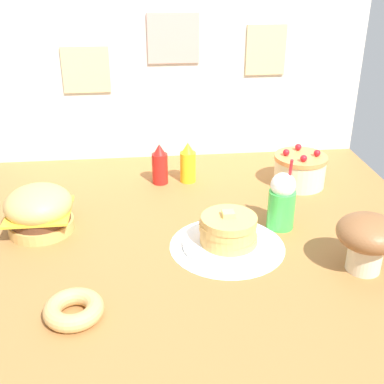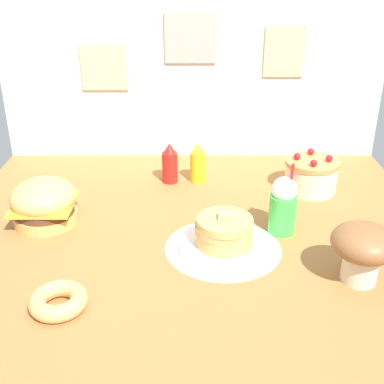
% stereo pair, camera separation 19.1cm
% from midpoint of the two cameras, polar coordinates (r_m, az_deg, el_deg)
% --- Properties ---
extents(ground_plane, '(1.96, 1.76, 0.02)m').
position_cam_midpoint_polar(ground_plane, '(1.94, -2.59, -5.56)').
color(ground_plane, '#9E6B38').
extents(back_wall, '(1.96, 0.04, 0.81)m').
position_cam_midpoint_polar(back_wall, '(2.59, -4.12, 12.77)').
color(back_wall, silver).
rests_on(back_wall, ground_plane).
extents(doily_mat, '(0.43, 0.43, 0.00)m').
position_cam_midpoint_polar(doily_mat, '(1.87, 1.15, -6.32)').
color(doily_mat, white).
rests_on(doily_mat, ground_plane).
extents(burger, '(0.26, 0.26, 0.19)m').
position_cam_midpoint_polar(burger, '(2.05, -19.80, -2.05)').
color(burger, '#DBA859').
rests_on(burger, ground_plane).
extents(pancake_stack, '(0.34, 0.34, 0.15)m').
position_cam_midpoint_polar(pancake_stack, '(1.84, 1.22, -4.82)').
color(pancake_stack, white).
rests_on(pancake_stack, doily_mat).
extents(layer_cake, '(0.25, 0.25, 0.18)m').
position_cam_midpoint_polar(layer_cake, '(2.36, 10.09, 2.47)').
color(layer_cake, beige).
rests_on(layer_cake, ground_plane).
extents(ketchup_bottle, '(0.08, 0.08, 0.20)m').
position_cam_midpoint_polar(ketchup_bottle, '(2.35, -6.06, 3.04)').
color(ketchup_bottle, red).
rests_on(ketchup_bottle, ground_plane).
extents(mustard_bottle, '(0.08, 0.08, 0.20)m').
position_cam_midpoint_polar(mustard_bottle, '(2.36, -2.80, 3.24)').
color(mustard_bottle, yellow).
rests_on(mustard_bottle, ground_plane).
extents(cream_soda_cup, '(0.11, 0.11, 0.30)m').
position_cam_midpoint_polar(cream_soda_cup, '(1.96, 7.61, -1.10)').
color(cream_soda_cup, green).
rests_on(cream_soda_cup, ground_plane).
extents(donut_pink_glaze, '(0.18, 0.18, 0.06)m').
position_cam_midpoint_polar(donut_pink_glaze, '(1.60, -16.95, -12.91)').
color(donut_pink_glaze, tan).
rests_on(donut_pink_glaze, ground_plane).
extents(mushroom_stool, '(0.22, 0.22, 0.21)m').
position_cam_midpoint_polar(mushroom_stool, '(1.75, 16.72, -5.16)').
color(mushroom_stool, beige).
rests_on(mushroom_stool, ground_plane).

